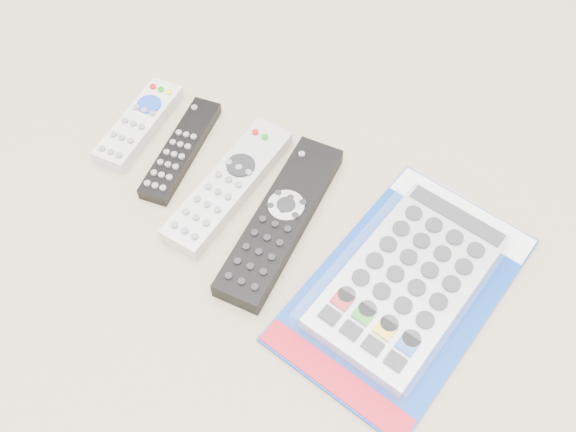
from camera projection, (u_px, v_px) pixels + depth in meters
The scene contains 5 objects.
remote_small_grey at pixel (139, 124), 0.89m from camera, with size 0.06×0.16×0.02m.
remote_slim_black at pixel (181, 150), 0.86m from camera, with size 0.06×0.18×0.02m.
remote_silver_dvd at pixel (229, 185), 0.83m from camera, with size 0.07×0.22×0.03m.
remote_large_black at pixel (281, 220), 0.80m from camera, with size 0.07×0.26×0.03m.
jumbo_remote_packaged at pixel (408, 280), 0.74m from camera, with size 0.24×0.34×0.04m.
Camera 1 is at (0.24, -0.42, 0.67)m, focal length 40.00 mm.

